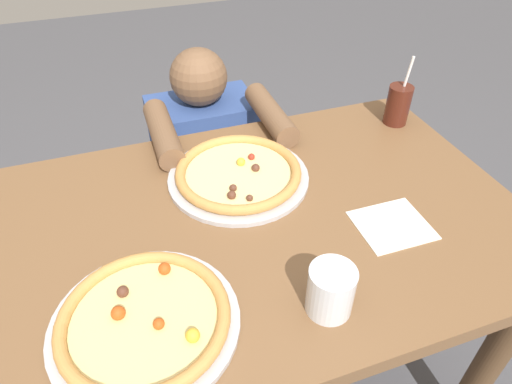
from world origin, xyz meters
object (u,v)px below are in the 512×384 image
at_px(water_cup_clear, 331,290).
at_px(diner_seated, 208,177).
at_px(pizza_near, 145,320).
at_px(drink_cup_colored, 398,105).
at_px(pizza_far, 238,174).

xyz_separation_m(water_cup_clear, diner_seated, (-0.03, 0.87, -0.38)).
height_order(pizza_near, drink_cup_colored, drink_cup_colored).
xyz_separation_m(pizza_far, drink_cup_colored, (0.53, 0.11, 0.04)).
height_order(pizza_near, pizza_far, pizza_near).
bearing_deg(pizza_far, diner_seated, 88.58).
distance_m(pizza_far, diner_seated, 0.56).
relative_size(pizza_near, pizza_far, 0.96).
relative_size(water_cup_clear, diner_seated, 0.11).
distance_m(drink_cup_colored, diner_seated, 0.73).
height_order(pizza_near, water_cup_clear, water_cup_clear).
height_order(drink_cup_colored, diner_seated, drink_cup_colored).
xyz_separation_m(drink_cup_colored, diner_seated, (-0.52, 0.33, -0.38)).
distance_m(pizza_far, drink_cup_colored, 0.54).
bearing_deg(water_cup_clear, pizza_near, 167.60).
bearing_deg(diner_seated, pizza_far, -91.42).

